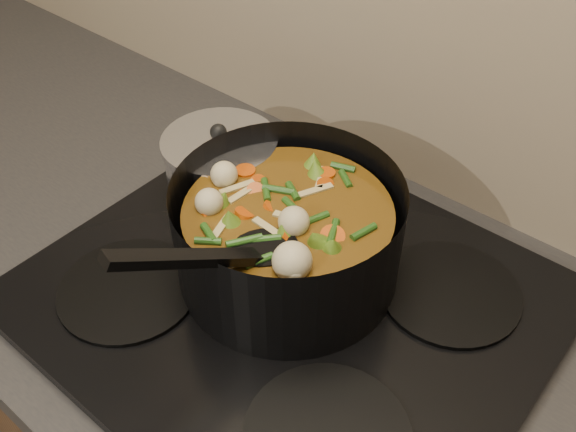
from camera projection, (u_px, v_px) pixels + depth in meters
The scene contains 3 objects.
stovetop at pixel (289, 297), 0.83m from camera, with size 0.62×0.54×0.03m.
stockpot at pixel (288, 236), 0.80m from camera, with size 0.38×0.44×0.21m.
saucepan at pixel (222, 170), 0.92m from camera, with size 0.16×0.16×0.13m.
Camera 1 is at (0.35, 1.51, 1.55)m, focal length 40.00 mm.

